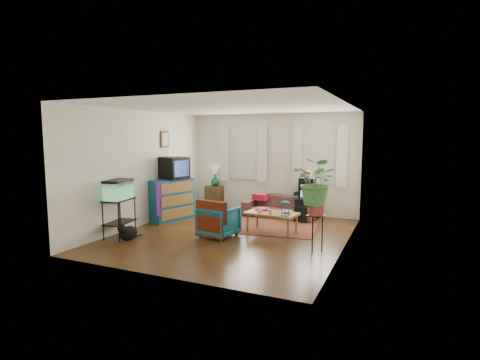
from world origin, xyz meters
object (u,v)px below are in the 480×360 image
at_px(side_table, 215,197).
at_px(plant_stand, 316,234).
at_px(sofa, 280,203).
at_px(dresser, 170,199).
at_px(aquarium_stand, 120,218).
at_px(coffee_table, 272,223).
at_px(armchair, 219,220).

bearing_deg(side_table, plant_stand, -39.05).
relative_size(sofa, dresser, 1.66).
bearing_deg(plant_stand, aquarium_stand, -170.43).
distance_m(sofa, coffee_table, 1.61).
relative_size(side_table, dresser, 0.57).
height_order(dresser, armchair, dresser).
distance_m(aquarium_stand, plant_stand, 3.88).
bearing_deg(aquarium_stand, sofa, 42.62).
relative_size(armchair, plant_stand, 1.04).
height_order(aquarium_stand, coffee_table, aquarium_stand).
height_order(aquarium_stand, armchair, aquarium_stand).
xyz_separation_m(aquarium_stand, coffee_table, (2.70, 1.55, -0.17)).
bearing_deg(armchair, sofa, -93.59).
distance_m(sofa, dresser, 2.73).
distance_m(coffee_table, plant_stand, 1.45).
bearing_deg(plant_stand, side_table, 140.95).
bearing_deg(coffee_table, plant_stand, -31.97).
relative_size(sofa, coffee_table, 1.73).
bearing_deg(side_table, armchair, -60.80).
bearing_deg(sofa, coffee_table, -74.88).
bearing_deg(coffee_table, armchair, -135.38).
distance_m(sofa, armchair, 2.33).
bearing_deg(plant_stand, sofa, 120.45).
bearing_deg(armchair, plant_stand, -175.74).
xyz_separation_m(armchair, plant_stand, (2.02, -0.22, -0.01)).
height_order(side_table, dresser, dresser).
height_order(side_table, armchair, armchair).
bearing_deg(aquarium_stand, dresser, 79.47).
distance_m(sofa, plant_stand, 2.87).
xyz_separation_m(side_table, plant_stand, (3.47, -2.82, 0.02)).
relative_size(dresser, armchair, 1.61).
distance_m(side_table, armchair, 2.98).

